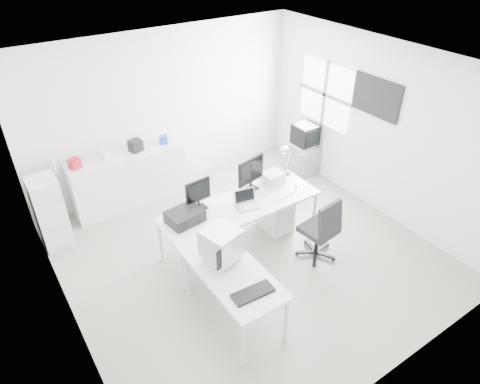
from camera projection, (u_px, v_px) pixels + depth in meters
floor at (247, 254)px, 6.41m from camera, size 5.00×5.00×0.01m
ceiling at (250, 68)px, 4.87m from camera, size 5.00×5.00×0.01m
back_wall at (166, 112)px, 7.37m from camera, size 5.00×0.02×2.80m
left_wall at (53, 242)px, 4.48m from camera, size 0.02×5.00×2.80m
right_wall at (377, 129)px, 6.81m from camera, size 0.02×5.00×2.80m
window at (325, 94)px, 7.52m from camera, size 0.02×1.20×1.10m
wall_picture at (376, 97)px, 6.58m from camera, size 0.04×0.90×0.60m
main_desk at (241, 225)px, 6.38m from camera, size 2.40×0.80×0.75m
side_desk at (233, 295)px, 5.23m from camera, size 0.70×1.40×0.75m
drawer_pedestal at (275, 212)px, 6.79m from camera, size 0.40×0.50×0.60m
inkjet_printer at (185, 216)px, 5.80m from camera, size 0.51×0.42×0.17m
lcd_monitor_small at (198, 194)px, 5.96m from camera, size 0.40×0.25×0.49m
lcd_monitor_large at (251, 174)px, 6.36m from camera, size 0.55×0.32×0.54m
laptop at (248, 201)px, 6.07m from camera, size 0.36×0.37×0.21m
white_keyboard at (282, 195)px, 6.37m from camera, size 0.46×0.20×0.02m
white_mouse at (296, 186)px, 6.53m from camera, size 0.06×0.06×0.06m
laser_printer at (273, 178)px, 6.63m from camera, size 0.32×0.28×0.18m
desk_lamp at (288, 161)px, 6.77m from camera, size 0.17×0.17×0.47m
crt_monitor at (221, 245)px, 5.05m from camera, size 0.54×0.54×0.51m
black_keyboard at (253, 293)px, 4.73m from camera, size 0.49×0.22×0.03m
office_chair at (319, 227)px, 6.12m from camera, size 0.67×0.67×1.04m
tv_cabinet at (303, 160)px, 8.21m from camera, size 0.52×0.43×0.57m
crt_tv at (305, 136)px, 7.93m from camera, size 0.50×0.48×0.45m
sideboard at (129, 179)px, 7.28m from camera, size 1.93×0.48×0.96m
clutter_box_a at (75, 163)px, 6.59m from camera, size 0.20×0.19×0.16m
clutter_box_b at (106, 155)px, 6.83m from camera, size 0.18×0.16×0.15m
clutter_box_c at (136, 146)px, 7.05m from camera, size 0.23×0.22×0.20m
clutter_box_d at (163, 140)px, 7.30m from camera, size 0.17×0.16×0.14m
clutter_bottle at (53, 166)px, 6.47m from camera, size 0.07×0.07×0.22m
filing_cabinet at (50, 213)px, 6.31m from camera, size 0.40×0.48×1.14m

